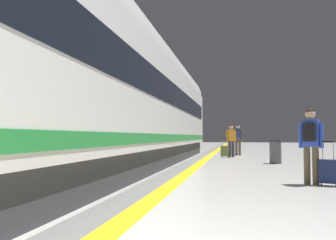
% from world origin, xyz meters
% --- Properties ---
extents(safety_line_strip, '(0.36, 80.00, 0.01)m').
position_xyz_m(safety_line_strip, '(-0.94, 10.00, 0.00)').
color(safety_line_strip, yellow).
rests_on(safety_line_strip, ground).
extents(tactile_edge_band, '(0.71, 80.00, 0.01)m').
position_xyz_m(tactile_edge_band, '(-1.31, 10.00, 0.00)').
color(tactile_edge_band, slate).
rests_on(tactile_edge_band, ground).
extents(high_speed_train, '(2.94, 26.75, 4.97)m').
position_xyz_m(high_speed_train, '(-3.14, 8.90, 2.50)').
color(high_speed_train, '#38383D').
rests_on(high_speed_train, ground).
extents(passenger_near, '(0.49, 0.40, 1.66)m').
position_xyz_m(passenger_near, '(2.04, 7.55, 0.99)').
color(passenger_near, brown).
rests_on(passenger_near, ground).
extents(suitcase_near, '(0.43, 0.35, 0.95)m').
position_xyz_m(suitcase_near, '(2.36, 7.44, 0.31)').
color(suitcase_near, '#19234C').
rests_on(suitcase_near, ground).
extents(passenger_mid, '(0.48, 0.30, 1.64)m').
position_xyz_m(passenger_mid, '(0.20, 16.81, 0.95)').
color(passenger_mid, '#383842').
rests_on(passenger_mid, ground).
extents(suitcase_mid, '(0.41, 0.29, 0.97)m').
position_xyz_m(suitcase_mid, '(-0.12, 16.59, 0.32)').
color(suitcase_mid, '#596038').
rests_on(suitcase_mid, ground).
extents(passenger_far, '(0.54, 0.34, 1.72)m').
position_xyz_m(passenger_far, '(0.54, 18.74, 1.02)').
color(passenger_far, brown).
rests_on(passenger_far, ground).
extents(suitcase_far, '(0.40, 0.26, 1.06)m').
position_xyz_m(suitcase_far, '(0.22, 18.52, 0.36)').
color(suitcase_far, '#9E9EA3').
rests_on(suitcase_far, ground).
extents(waste_bin, '(0.46, 0.46, 0.91)m').
position_xyz_m(waste_bin, '(1.92, 13.23, 0.46)').
color(waste_bin, '#4C4C51').
rests_on(waste_bin, ground).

